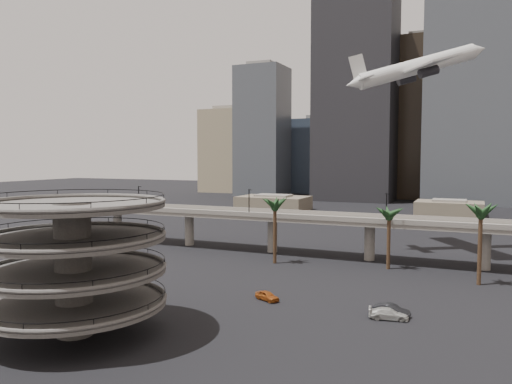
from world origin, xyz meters
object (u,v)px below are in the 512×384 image
at_px(car_a, 267,296).
at_px(overpass, 319,223).
at_px(car_c, 389,314).
at_px(airborne_jet, 416,67).
at_px(parking_ramp, 73,255).
at_px(car_b, 391,310).

bearing_deg(car_a, overpass, 29.96).
distance_m(overpass, car_c, 43.56).
xyz_separation_m(airborne_jet, car_c, (3.01, -52.59, -41.08)).
bearing_deg(overpass, car_a, -85.59).
relative_size(overpass, car_c, 25.02).
distance_m(parking_ramp, airborne_jet, 86.35).
bearing_deg(parking_ramp, car_c, 32.20).
distance_m(car_b, car_c, 1.53).
bearing_deg(airborne_jet, car_b, -118.29).
xyz_separation_m(overpass, car_c, (20.98, -37.60, -6.59)).
bearing_deg(car_b, overpass, 38.71).
bearing_deg(car_b, car_a, 98.38).
bearing_deg(overpass, car_c, -60.84).
bearing_deg(parking_ramp, car_b, 33.90).
height_order(parking_ramp, car_a, parking_ramp).
height_order(overpass, airborne_jet, airborne_jet).
xyz_separation_m(parking_ramp, overpass, (13.00, 59.00, -2.50)).
bearing_deg(car_a, car_b, -64.45).
relative_size(parking_ramp, car_a, 5.31).
bearing_deg(airborne_jet, parking_ramp, -144.52).
bearing_deg(car_c, car_a, 74.97).
bearing_deg(car_a, car_c, -69.23).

